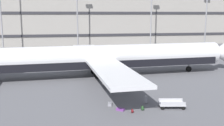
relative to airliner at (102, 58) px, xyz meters
name	(u,v)px	position (x,y,z in m)	size (l,w,h in m)	color
ground_plane	(83,76)	(-2.85, 0.85, -2.86)	(600.00, 600.00, 0.00)	#5B5B60
terminal_structure	(74,13)	(-2.85, 50.96, 6.97)	(139.18, 20.47, 19.66)	gray
airliner	(102,58)	(0.00, 0.00, 0.00)	(43.30, 35.22, 10.12)	silver
light_mast_center_left	(77,7)	(-2.43, 33.80, 8.59)	(1.80, 0.50, 19.60)	gray
light_mast_center_right	(151,7)	(18.16, 33.80, 8.50)	(1.80, 0.50, 19.41)	gray
light_mast_right	(207,4)	(34.74, 33.80, 9.56)	(1.80, 0.50, 21.47)	gray
suitcase_upright	(121,109)	(-0.10, -15.19, -2.76)	(0.91, 0.84, 0.21)	#72388C
suitcase_teal	(146,99)	(3.03, -13.48, -2.43)	(0.31, 0.44, 0.98)	gray
suitcase_navy	(110,104)	(-0.92, -13.51, -2.73)	(0.51, 0.83, 0.26)	gray
backpack_black	(143,108)	(2.06, -15.58, -2.62)	(0.41, 0.45, 0.54)	#264C26
backpack_large	(132,111)	(0.90, -16.06, -2.67)	(0.32, 0.40, 0.45)	maroon
baggage_cart	(172,104)	(5.16, -15.35, -2.44)	(3.36, 1.69, 0.82)	#B7B7BC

